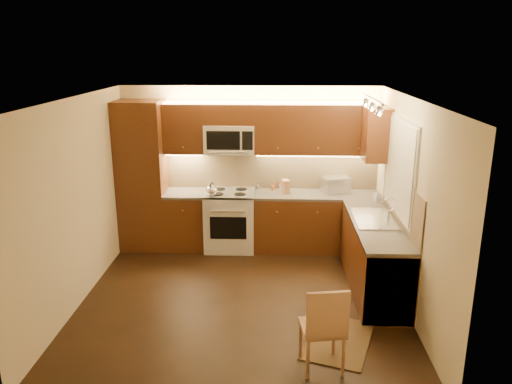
{
  "coord_description": "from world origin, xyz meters",
  "views": [
    {
      "loc": [
        0.4,
        -5.68,
        3.06
      ],
      "look_at": [
        0.15,
        0.55,
        1.25
      ],
      "focal_mm": 35.08,
      "sensor_mm": 36.0,
      "label": 1
    }
  ],
  "objects_px": {
    "knife_block": "(286,186)",
    "toaster_oven": "(335,184)",
    "microwave": "(230,139)",
    "kettle": "(212,189)",
    "dining_chair": "(322,326)",
    "sink": "(375,214)",
    "soap_bottle": "(378,195)",
    "stove": "(230,220)"
  },
  "relations": [
    {
      "from": "microwave",
      "to": "dining_chair",
      "type": "xyz_separation_m",
      "value": [
        1.17,
        -3.16,
        -1.26
      ]
    },
    {
      "from": "kettle",
      "to": "sink",
      "type": "bearing_deg",
      "value": -2.41
    },
    {
      "from": "microwave",
      "to": "kettle",
      "type": "distance_m",
      "value": 0.82
    },
    {
      "from": "sink",
      "to": "toaster_oven",
      "type": "bearing_deg",
      "value": 106.59
    },
    {
      "from": "microwave",
      "to": "toaster_oven",
      "type": "height_order",
      "value": "microwave"
    },
    {
      "from": "stove",
      "to": "toaster_oven",
      "type": "xyz_separation_m",
      "value": [
        1.63,
        0.13,
        0.56
      ]
    },
    {
      "from": "knife_block",
      "to": "dining_chair",
      "type": "height_order",
      "value": "knife_block"
    },
    {
      "from": "microwave",
      "to": "dining_chair",
      "type": "distance_m",
      "value": 3.6
    },
    {
      "from": "stove",
      "to": "toaster_oven",
      "type": "distance_m",
      "value": 1.73
    },
    {
      "from": "toaster_oven",
      "to": "knife_block",
      "type": "distance_m",
      "value": 0.77
    },
    {
      "from": "sink",
      "to": "knife_block",
      "type": "relative_size",
      "value": 4.17
    },
    {
      "from": "stove",
      "to": "sink",
      "type": "xyz_separation_m",
      "value": [
        2.0,
        -1.12,
        0.52
      ]
    },
    {
      "from": "stove",
      "to": "dining_chair",
      "type": "distance_m",
      "value": 3.25
    },
    {
      "from": "kettle",
      "to": "dining_chair",
      "type": "distance_m",
      "value": 3.21
    },
    {
      "from": "sink",
      "to": "microwave",
      "type": "bearing_deg",
      "value": 147.79
    },
    {
      "from": "sink",
      "to": "knife_block",
      "type": "bearing_deg",
      "value": 134.32
    },
    {
      "from": "microwave",
      "to": "sink",
      "type": "relative_size",
      "value": 0.88
    },
    {
      "from": "microwave",
      "to": "sink",
      "type": "distance_m",
      "value": 2.48
    },
    {
      "from": "kettle",
      "to": "knife_block",
      "type": "xyz_separation_m",
      "value": [
        1.11,
        0.25,
        -0.02
      ]
    },
    {
      "from": "dining_chair",
      "to": "soap_bottle",
      "type": "bearing_deg",
      "value": 60.55
    },
    {
      "from": "stove",
      "to": "toaster_oven",
      "type": "height_order",
      "value": "toaster_oven"
    },
    {
      "from": "toaster_oven",
      "to": "dining_chair",
      "type": "xyz_separation_m",
      "value": [
        -0.46,
        -3.16,
        -0.56
      ]
    },
    {
      "from": "toaster_oven",
      "to": "microwave",
      "type": "bearing_deg",
      "value": 160.15
    },
    {
      "from": "dining_chair",
      "to": "sink",
      "type": "bearing_deg",
      "value": 57.73
    },
    {
      "from": "microwave",
      "to": "knife_block",
      "type": "xyz_separation_m",
      "value": [
        0.86,
        -0.09,
        -0.72
      ]
    },
    {
      "from": "soap_bottle",
      "to": "kettle",
      "type": "bearing_deg",
      "value": 161.09
    },
    {
      "from": "kettle",
      "to": "knife_block",
      "type": "bearing_deg",
      "value": 32.62
    },
    {
      "from": "kettle",
      "to": "toaster_oven",
      "type": "height_order",
      "value": "toaster_oven"
    },
    {
      "from": "microwave",
      "to": "soap_bottle",
      "type": "xyz_separation_m",
      "value": [
        2.19,
        -0.47,
        -0.73
      ]
    },
    {
      "from": "sink",
      "to": "soap_bottle",
      "type": "bearing_deg",
      "value": 76.54
    },
    {
      "from": "knife_block",
      "to": "microwave",
      "type": "bearing_deg",
      "value": 156.37
    },
    {
      "from": "sink",
      "to": "soap_bottle",
      "type": "distance_m",
      "value": 0.81
    },
    {
      "from": "kettle",
      "to": "soap_bottle",
      "type": "relative_size",
      "value": 1.12
    },
    {
      "from": "sink",
      "to": "kettle",
      "type": "distance_m",
      "value": 2.43
    },
    {
      "from": "stove",
      "to": "microwave",
      "type": "height_order",
      "value": "microwave"
    },
    {
      "from": "knife_block",
      "to": "dining_chair",
      "type": "xyz_separation_m",
      "value": [
        0.31,
        -3.08,
        -0.55
      ]
    },
    {
      "from": "toaster_oven",
      "to": "stove",
      "type": "bearing_deg",
      "value": 164.9
    },
    {
      "from": "kettle",
      "to": "soap_bottle",
      "type": "height_order",
      "value": "kettle"
    },
    {
      "from": "knife_block",
      "to": "soap_bottle",
      "type": "xyz_separation_m",
      "value": [
        1.33,
        -0.38,
        -0.01
      ]
    },
    {
      "from": "stove",
      "to": "microwave",
      "type": "xyz_separation_m",
      "value": [
        0.0,
        0.14,
        1.26
      ]
    },
    {
      "from": "knife_block",
      "to": "toaster_oven",
      "type": "bearing_deg",
      "value": -11.56
    },
    {
      "from": "toaster_oven",
      "to": "kettle",
      "type": "bearing_deg",
      "value": 170.49
    }
  ]
}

